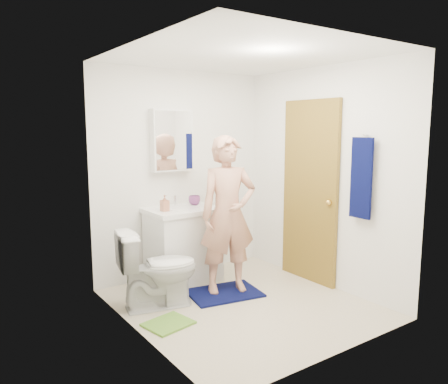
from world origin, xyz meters
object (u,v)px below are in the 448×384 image
at_px(towel, 361,178).
at_px(soap_dispenser, 165,203).
at_px(medicine_cabinet, 172,140).
at_px(toilet, 158,268).
at_px(man, 228,215).
at_px(vanity_cabinet, 183,247).
at_px(toothbrush_cup, 194,200).

distance_m(towel, soap_dispenser, 2.05).
height_order(medicine_cabinet, toilet, medicine_cabinet).
bearing_deg(man, toilet, -168.78).
height_order(toilet, man, man).
bearing_deg(vanity_cabinet, toothbrush_cup, 23.91).
relative_size(medicine_cabinet, soap_dispenser, 4.00).
bearing_deg(towel, toothbrush_cup, 121.50).
bearing_deg(towel, toilet, 150.16).
relative_size(medicine_cabinet, man, 0.43).
bearing_deg(medicine_cabinet, toothbrush_cup, -31.67).
relative_size(towel, soap_dispenser, 4.57).
relative_size(toilet, man, 0.47).
bearing_deg(man, towel, -26.59).
bearing_deg(soap_dispenser, man, -48.05).
bearing_deg(soap_dispenser, towel, -45.20).
height_order(towel, soap_dispenser, towel).
distance_m(vanity_cabinet, toothbrush_cup, 0.56).
bearing_deg(medicine_cabinet, vanity_cabinet, -90.00).
xyz_separation_m(vanity_cabinet, man, (0.22, -0.57, 0.44)).
height_order(soap_dispenser, man, man).
height_order(vanity_cabinet, toothbrush_cup, toothbrush_cup).
bearing_deg(toothbrush_cup, vanity_cabinet, -156.09).
relative_size(vanity_cabinet, toilet, 1.03).
xyz_separation_m(medicine_cabinet, man, (0.22, -0.79, -0.76)).
distance_m(vanity_cabinet, soap_dispenser, 0.59).
height_order(soap_dispenser, toothbrush_cup, soap_dispenser).
height_order(toilet, toothbrush_cup, toothbrush_cup).
bearing_deg(toilet, man, -83.39).
relative_size(medicine_cabinet, toothbrush_cup, 5.09).
distance_m(towel, toothbrush_cup, 1.88).
distance_m(medicine_cabinet, soap_dispenser, 0.76).
height_order(towel, man, man).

